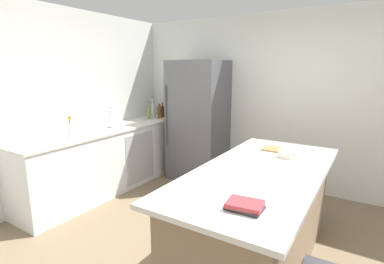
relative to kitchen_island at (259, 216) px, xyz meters
The scene contains 16 objects.
ground_plane 0.67m from the kitchen_island, 149.42° to the right, with size 7.20×7.20×0.00m, color #7A664C.
wall_rear 2.21m from the kitchen_island, 101.57° to the left, with size 6.00×0.10×2.60m, color silver.
wall_left 2.99m from the kitchen_island, behind, with size 0.10×6.00×2.60m, color silver.
counter_run_left 2.55m from the kitchen_island, 169.07° to the left, with size 0.65×2.78×0.93m.
kitchen_island is the anchor object (origin of this frame).
refrigerator 2.34m from the kitchen_island, 135.11° to the left, with size 0.84×0.72×1.92m.
sink_faucet 2.63m from the kitchen_island, behind, with size 0.15×0.05×0.30m.
flower_vase 2.56m from the kitchen_island, behind, with size 0.08×0.08×0.27m.
paper_towel_roll 2.64m from the kitchen_island, 167.06° to the left, with size 0.14×0.14×0.31m.
syrup_bottle 3.07m from the kitchen_island, 144.40° to the left, with size 0.07×0.07×0.26m.
whiskey_bottle 3.02m from the kitchen_island, 145.85° to the left, with size 0.08×0.08×0.25m.
soda_bottle 3.04m from the kitchen_island, 148.24° to the left, with size 0.07×0.07×0.37m.
olive_oil_bottle 2.99m from the kitchen_island, 149.95° to the left, with size 0.05×0.05×0.31m.
cookbook_stack 0.93m from the kitchen_island, 78.19° to the right, with size 0.24×0.20×0.05m.
mixing_bowl 0.71m from the kitchen_island, 77.49° to the left, with size 0.21×0.21×0.07m.
cutting_board 0.84m from the kitchen_island, 92.97° to the left, with size 0.34×0.23×0.02m.
Camera 1 is at (1.20, -2.17, 1.79)m, focal length 27.42 mm.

